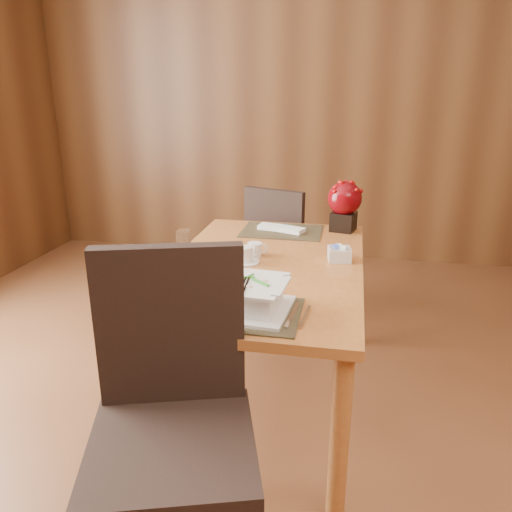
% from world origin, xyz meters
% --- Properties ---
extents(ground, '(6.00, 6.00, 0.00)m').
position_xyz_m(ground, '(0.00, 0.00, 0.00)').
color(ground, brown).
rests_on(ground, ground).
extents(back_wall, '(5.00, 0.02, 2.80)m').
position_xyz_m(back_wall, '(0.00, 3.00, 1.40)').
color(back_wall, '#563319').
rests_on(back_wall, ground).
extents(dining_table, '(0.90, 1.50, 0.75)m').
position_xyz_m(dining_table, '(0.00, 0.60, 0.65)').
color(dining_table, '#B36B31').
rests_on(dining_table, ground).
extents(placemat_near, '(0.45, 0.33, 0.01)m').
position_xyz_m(placemat_near, '(0.00, 0.05, 0.75)').
color(placemat_near, black).
rests_on(placemat_near, dining_table).
extents(placemat_far, '(0.45, 0.33, 0.01)m').
position_xyz_m(placemat_far, '(0.00, 1.15, 0.75)').
color(placemat_far, black).
rests_on(placemat_far, dining_table).
extents(soup_setting, '(0.31, 0.31, 0.12)m').
position_xyz_m(soup_setting, '(0.04, 0.07, 0.81)').
color(soup_setting, silver).
rests_on(soup_setting, dining_table).
extents(coffee_cup, '(0.14, 0.14, 0.08)m').
position_xyz_m(coffee_cup, '(-0.09, 0.59, 0.78)').
color(coffee_cup, silver).
rests_on(coffee_cup, dining_table).
extents(water_glass, '(0.08, 0.08, 0.16)m').
position_xyz_m(water_glass, '(-0.37, 0.53, 0.83)').
color(water_glass, white).
rests_on(water_glass, dining_table).
extents(creamer_jug, '(0.11, 0.11, 0.07)m').
position_xyz_m(creamer_jug, '(-0.07, 0.70, 0.78)').
color(creamer_jug, silver).
rests_on(creamer_jug, dining_table).
extents(sugar_caddy, '(0.12, 0.12, 0.06)m').
position_xyz_m(sugar_caddy, '(0.34, 0.71, 0.78)').
color(sugar_caddy, silver).
rests_on(sugar_caddy, dining_table).
extents(berry_decor, '(0.19, 0.19, 0.28)m').
position_xyz_m(berry_decor, '(0.34, 1.24, 0.91)').
color(berry_decor, black).
rests_on(berry_decor, dining_table).
extents(napkins_far, '(0.28, 0.17, 0.02)m').
position_xyz_m(napkins_far, '(0.00, 1.15, 0.77)').
color(napkins_far, white).
rests_on(napkins_far, dining_table).
extents(bread_plate, '(0.18, 0.18, 0.01)m').
position_xyz_m(bread_plate, '(-0.34, 0.09, 0.75)').
color(bread_plate, silver).
rests_on(bread_plate, dining_table).
extents(near_chair, '(0.62, 0.62, 1.07)m').
position_xyz_m(near_chair, '(-0.13, -0.31, 0.60)').
color(near_chair, black).
rests_on(near_chair, ground).
extents(far_chair, '(0.55, 0.55, 0.93)m').
position_xyz_m(far_chair, '(-0.06, 1.59, 0.52)').
color(far_chair, black).
rests_on(far_chair, ground).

